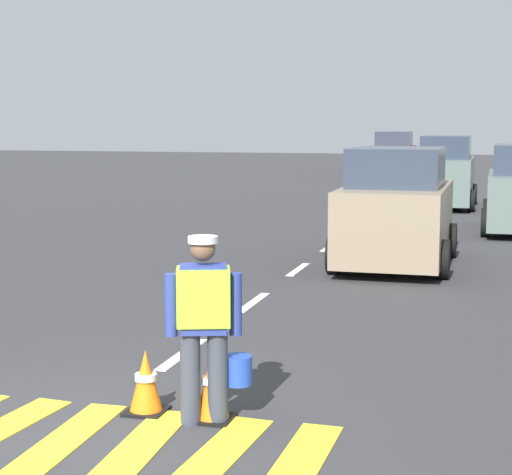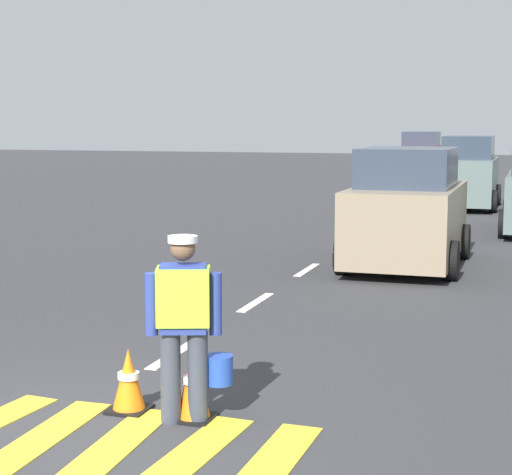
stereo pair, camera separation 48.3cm
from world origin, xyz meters
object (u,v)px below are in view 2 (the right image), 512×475
at_px(road_worker, 186,319).
at_px(car_outgoing_ahead, 407,212).
at_px(car_oncoming_third, 421,157).
at_px(traffic_cone_far, 193,385).
at_px(car_outgoing_far, 468,175).
at_px(traffic_cone_near, 129,380).

relative_size(road_worker, car_outgoing_ahead, 0.42).
bearing_deg(road_worker, car_oncoming_third, 93.99).
height_order(road_worker, car_oncoming_third, car_oncoming_third).
distance_m(car_oncoming_third, car_outgoing_ahead, 26.45).
distance_m(traffic_cone_far, car_outgoing_ahead, 9.02).
xyz_separation_m(traffic_cone_far, car_oncoming_third, (-2.49, 35.24, 0.72)).
distance_m(car_oncoming_third, car_outgoing_far, 14.94).
bearing_deg(car_outgoing_ahead, car_oncoming_third, 96.72).
xyz_separation_m(car_oncoming_third, car_outgoing_ahead, (3.09, -26.27, -0.02)).
relative_size(road_worker, traffic_cone_near, 2.83).
relative_size(car_outgoing_ahead, car_outgoing_far, 0.99).
relative_size(road_worker, traffic_cone_far, 2.58).
bearing_deg(car_outgoing_far, traffic_cone_far, -92.27).
bearing_deg(car_outgoing_far, car_outgoing_ahead, -91.06).
bearing_deg(car_outgoing_ahead, traffic_cone_near, -97.98).
xyz_separation_m(traffic_cone_far, car_outgoing_ahead, (0.61, 8.98, 0.70)).
bearing_deg(traffic_cone_far, traffic_cone_near, 177.65).
relative_size(traffic_cone_far, car_oncoming_third, 0.16).
bearing_deg(traffic_cone_near, traffic_cone_far, -2.35).
xyz_separation_m(traffic_cone_near, car_outgoing_ahead, (1.25, 8.95, 0.73)).
distance_m(traffic_cone_far, car_oncoming_third, 35.34).
bearing_deg(road_worker, car_outgoing_ahead, 86.01).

